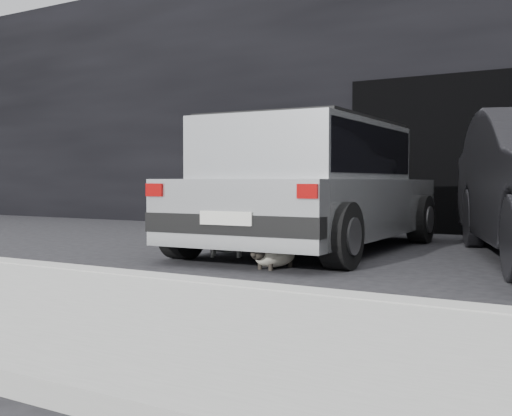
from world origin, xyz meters
The scene contains 8 objects.
ground centered at (0.00, 0.00, 0.00)m, with size 80.00×80.00×0.00m, color black.
building_facade centered at (1.00, 6.00, 2.50)m, with size 34.00×4.00×5.00m, color black.
garage_opening centered at (1.00, 3.99, 1.30)m, with size 4.00×0.10×2.60m, color black.
curb centered at (1.00, -2.60, 0.06)m, with size 18.00×0.25×0.12m, color #999A94.
sidewalk centered at (1.00, -3.80, 0.06)m, with size 18.00×2.20×0.11m, color #999A94.
silver_hatchback centered at (-0.14, 0.63, 0.88)m, with size 2.34×4.46×1.61m.
cat_siamese centered at (0.26, -1.06, 0.13)m, with size 0.35×0.80×0.28m.
cat_white centered at (-0.65, -0.46, 0.17)m, with size 0.69×0.45×0.36m.
Camera 1 is at (3.41, -6.54, 0.87)m, focal length 45.00 mm.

